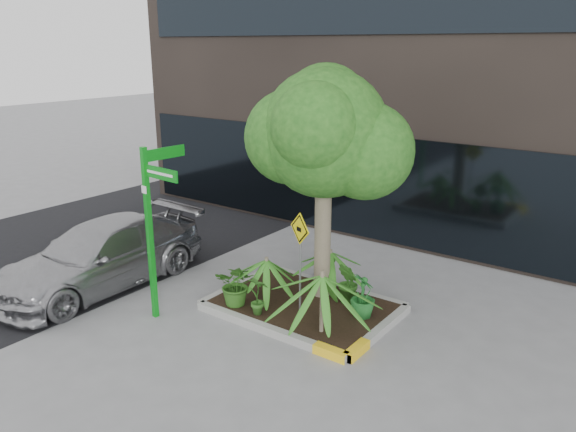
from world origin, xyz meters
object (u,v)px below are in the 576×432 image
Objects in this scene: parked_car at (101,255)px; cattle_sign at (300,246)px; street_sign_post at (153,215)px; tree at (325,133)px.

parked_car is 4.38m from cattle_sign.
street_sign_post reaches higher than cattle_sign.
street_sign_post is (2.02, -0.25, 1.28)m from parked_car.
cattle_sign is (2.13, 1.41, -0.52)m from street_sign_post.
street_sign_post is at bearing -132.10° from tree.
cattle_sign is at bearing 16.02° from parked_car.
cattle_sign reaches higher than parked_car.
tree reaches higher than street_sign_post.
parked_car is 2.41m from street_sign_post.
tree is at bearing 117.87° from cattle_sign.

